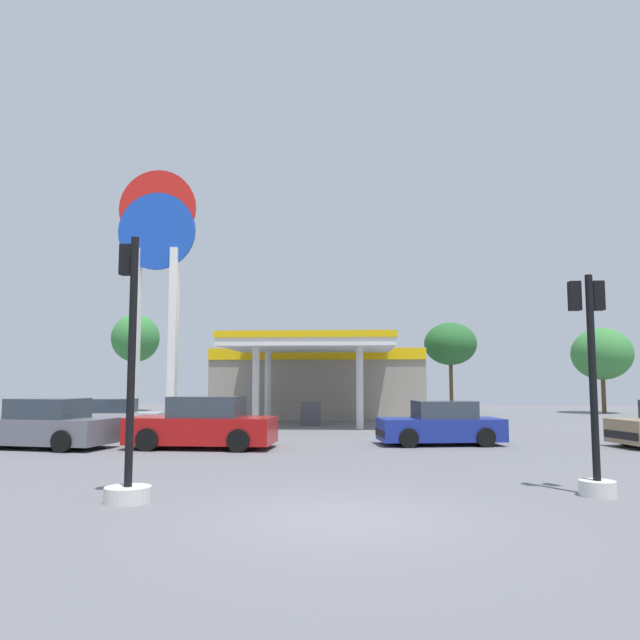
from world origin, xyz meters
name	(u,v)px	position (x,y,z in m)	size (l,w,h in m)	color
ground_plane	(341,517)	(0.00, 0.00, 0.00)	(90.00, 90.00, 0.00)	slate
gas_station	(319,380)	(-2.02, 25.39, 2.17)	(11.72, 13.11, 4.27)	gray
station_pole_sign	(156,259)	(-10.35, 21.46, 8.51)	(4.12, 0.56, 13.29)	white
car_1	(441,425)	(3.00, 11.15, 0.66)	(4.28, 2.31, 1.46)	black
car_2	(44,426)	(-9.70, 9.27, 0.71)	(4.63, 2.56, 1.57)	black
car_3	(113,418)	(-9.68, 14.77, 0.63)	(4.04, 2.09, 1.40)	black
car_4	(203,425)	(-4.66, 9.57, 0.74)	(4.65, 2.25, 1.64)	black
traffic_signal_0	(593,406)	(4.71, 2.15, 1.65)	(0.66, 0.69, 4.16)	silver
traffic_signal_1	(129,427)	(-3.82, 0.98, 1.30)	(0.82, 0.82, 4.75)	silver
tree_0	(136,339)	(-15.28, 32.09, 5.04)	(3.28, 3.28, 6.72)	brown
tree_1	(278,355)	(-5.14, 31.19, 3.85)	(2.89, 2.89, 5.20)	brown
tree_2	(450,344)	(6.35, 31.57, 4.54)	(3.46, 3.46, 5.97)	brown
tree_3	(602,354)	(16.20, 31.69, 3.87)	(3.86, 3.86, 5.57)	brown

